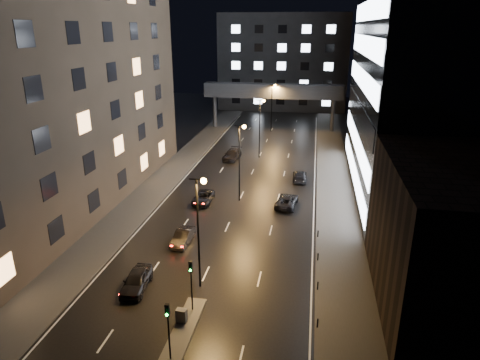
{
  "coord_description": "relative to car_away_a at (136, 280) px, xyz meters",
  "views": [
    {
      "loc": [
        9.01,
        -23.24,
        21.55
      ],
      "look_at": [
        0.62,
        24.91,
        4.0
      ],
      "focal_mm": 32.0,
      "sensor_mm": 36.0,
      "label": 1
    }
  ],
  "objects": [
    {
      "name": "building_right_low",
      "position": [
        25.33,
        2.33,
        5.18
      ],
      "size": [
        10.0,
        18.0,
        12.0
      ],
      "primitive_type": "cube",
      "color": "black",
      "rests_on": "ground"
    },
    {
      "name": "car_away_b",
      "position": [
        1.49,
        8.75,
        -0.1
      ],
      "size": [
        1.68,
        4.42,
        1.44
      ],
      "primitive_type": "imported",
      "rotation": [
        0.0,
        0.0,
        -0.04
      ],
      "color": "black",
      "rests_on": "ground"
    },
    {
      "name": "building_left",
      "position": [
        -17.17,
        17.33,
        19.18
      ],
      "size": [
        15.0,
        48.0,
        40.0
      ],
      "primitive_type": "cube",
      "color": "#2D2319",
      "rests_on": "ground"
    },
    {
      "name": "bollard_row",
      "position": [
        15.53,
        -0.17,
        -0.37
      ],
      "size": [
        0.12,
        25.12,
        0.9
      ],
      "color": "black",
      "rests_on": "ground"
    },
    {
      "name": "traffic_signal_near",
      "position": [
        5.63,
        -2.17,
        2.28
      ],
      "size": [
        0.28,
        0.34,
        4.4
      ],
      "color": "black",
      "rests_on": "median_island"
    },
    {
      "name": "car_away_a",
      "position": [
        0.0,
        0.0,
        0.0
      ],
      "size": [
        2.32,
        4.94,
        1.63
      ],
      "primitive_type": "imported",
      "rotation": [
        0.0,
        0.0,
        0.08
      ],
      "color": "black",
      "rests_on": "ground"
    },
    {
      "name": "car_away_d",
      "position": [
        0.84,
        39.56,
        -0.0
      ],
      "size": [
        2.86,
        5.82,
        1.63
      ],
      "primitive_type": "imported",
      "rotation": [
        0.0,
        0.0,
        -0.11
      ],
      "color": "black",
      "rests_on": "ground"
    },
    {
      "name": "car_away_c",
      "position": [
        0.8,
        19.9,
        -0.13
      ],
      "size": [
        2.28,
        4.92,
        1.37
      ],
      "primitive_type": "imported",
      "rotation": [
        0.0,
        0.0,
        0.0
      ],
      "color": "black",
      "rests_on": "ground"
    },
    {
      "name": "traffic_signal_far",
      "position": [
        5.63,
        -7.67,
        2.28
      ],
      "size": [
        0.28,
        0.34,
        4.4
      ],
      "color": "black",
      "rests_on": "median_island"
    },
    {
      "name": "streetlight_near",
      "position": [
        5.49,
        1.33,
        5.68
      ],
      "size": [
        1.45,
        0.5,
        10.15
      ],
      "color": "black",
      "rests_on": "ground"
    },
    {
      "name": "median_island",
      "position": [
        5.63,
        -4.67,
        -0.74
      ],
      "size": [
        1.6,
        8.0,
        0.15
      ],
      "primitive_type": "cube",
      "color": "#383533",
      "rests_on": "ground"
    },
    {
      "name": "sidewalk_right",
      "position": [
        17.83,
        28.33,
        -0.74
      ],
      "size": [
        5.0,
        110.0,
        0.15
      ],
      "primitive_type": "cube",
      "color": "#383533",
      "rests_on": "ground"
    },
    {
      "name": "car_toward_a",
      "position": [
        11.6,
        20.57,
        -0.09
      ],
      "size": [
        2.99,
        5.47,
        1.45
      ],
      "primitive_type": "imported",
      "rotation": [
        0.0,
        0.0,
        3.03
      ],
      "color": "black",
      "rests_on": "ground"
    },
    {
      "name": "ground",
      "position": [
        5.33,
        33.33,
        -0.82
      ],
      "size": [
        160.0,
        160.0,
        0.0
      ],
      "primitive_type": "plane",
      "color": "black",
      "rests_on": "ground"
    },
    {
      "name": "sidewalk_left",
      "position": [
        -7.17,
        28.33,
        -0.74
      ],
      "size": [
        5.0,
        110.0,
        0.15
      ],
      "primitive_type": "cube",
      "color": "#383533",
      "rests_on": "ground"
    },
    {
      "name": "streetlight_mid_a",
      "position": [
        5.49,
        21.33,
        5.68
      ],
      "size": [
        1.45,
        0.5,
        10.15
      ],
      "color": "black",
      "rests_on": "ground"
    },
    {
      "name": "building_far",
      "position": [
        5.33,
        91.33,
        11.68
      ],
      "size": [
        34.0,
        14.0,
        25.0
      ],
      "primitive_type": "cube",
      "color": "#333335",
      "rests_on": "ground"
    },
    {
      "name": "building_right_glass",
      "position": [
        30.33,
        29.33,
        21.68
      ],
      "size": [
        20.0,
        36.0,
        45.0
      ],
      "primitive_type": "cube",
      "color": "black",
      "rests_on": "ground"
    },
    {
      "name": "utility_cabinet",
      "position": [
        5.23,
        -3.77,
        -0.12
      ],
      "size": [
        0.85,
        0.58,
        1.09
      ],
      "primitive_type": "cube",
      "rotation": [
        0.0,
        0.0,
        -0.07
      ],
      "color": "#505153",
      "rests_on": "median_island"
    },
    {
      "name": "skybridge",
      "position": [
        5.33,
        63.33,
        7.52
      ],
      "size": [
        30.0,
        3.0,
        10.0
      ],
      "color": "#333335",
      "rests_on": "ground"
    },
    {
      "name": "car_toward_b",
      "position": [
        12.78,
        30.59,
        -0.1
      ],
      "size": [
        2.17,
        5.02,
        1.44
      ],
      "primitive_type": "imported",
      "rotation": [
        0.0,
        0.0,
        3.17
      ],
      "color": "black",
      "rests_on": "ground"
    },
    {
      "name": "streetlight_far",
      "position": [
        5.49,
        61.33,
        5.68
      ],
      "size": [
        1.45,
        0.5,
        10.15
      ],
      "color": "black",
      "rests_on": "ground"
    },
    {
      "name": "streetlight_mid_b",
      "position": [
        5.49,
        41.33,
        5.68
      ],
      "size": [
        1.45,
        0.5,
        10.15
      ],
      "color": "black",
      "rests_on": "ground"
    }
  ]
}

